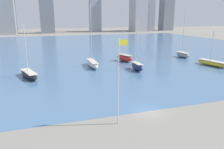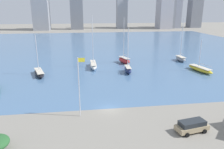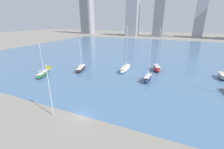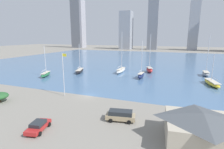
{
  "view_description": "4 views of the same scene",
  "coord_description": "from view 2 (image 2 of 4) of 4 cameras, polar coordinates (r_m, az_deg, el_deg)",
  "views": [
    {
      "loc": [
        -14.09,
        -26.24,
        13.26
      ],
      "look_at": [
        -1.55,
        12.54,
        2.51
      ],
      "focal_mm": 35.0,
      "sensor_mm": 36.0,
      "label": 1
    },
    {
      "loc": [
        -4.8,
        -38.28,
        18.69
      ],
      "look_at": [
        1.91,
        9.34,
        4.07
      ],
      "focal_mm": 35.0,
      "sensor_mm": 36.0,
      "label": 2
    },
    {
      "loc": [
        15.93,
        -21.38,
        18.41
      ],
      "look_at": [
        1.54,
        11.8,
        5.29
      ],
      "focal_mm": 24.0,
      "sensor_mm": 36.0,
      "label": 3
    },
    {
      "loc": [
        20.58,
        -37.45,
        14.7
      ],
      "look_at": [
        2.8,
        9.83,
        3.75
      ],
      "focal_mm": 28.0,
      "sensor_mm": 36.0,
      "label": 4
    }
  ],
  "objects": [
    {
      "name": "sailboat_navy",
      "position": [
        65.76,
        4.17,
        1.37
      ],
      "size": [
        1.94,
        6.16,
        13.39
      ],
      "rotation": [
        0.0,
        0.0,
        -0.03
      ],
      "color": "#19234C",
      "rests_on": "harbor_water"
    },
    {
      "name": "sailboat_yellow",
      "position": [
        72.48,
        22.03,
        1.35
      ],
      "size": [
        4.59,
        10.24,
        9.71
      ],
      "rotation": [
        0.0,
        0.0,
        0.22
      ],
      "color": "yellow",
      "rests_on": "harbor_water"
    },
    {
      "name": "sailboat_black",
      "position": [
        66.77,
        -18.49,
        0.48
      ],
      "size": [
        5.06,
        9.61,
        11.8
      ],
      "rotation": [
        0.0,
        0.0,
        0.31
      ],
      "color": "black",
      "rests_on": "harbor_water"
    },
    {
      "name": "flag_pole",
      "position": [
        38.25,
        -8.54,
        -2.78
      ],
      "size": [
        1.24,
        0.14,
        10.89
      ],
      "color": "silver",
      "rests_on": "ground_plane"
    },
    {
      "name": "sailboat_red",
      "position": [
        77.32,
        3.19,
        3.81
      ],
      "size": [
        4.35,
        6.96,
        15.74
      ],
      "rotation": [
        0.0,
        0.0,
        0.35
      ],
      "color": "#B72828",
      "rests_on": "harbor_water"
    },
    {
      "name": "harbor_water",
      "position": [
        109.99,
        -5.45,
        7.06
      ],
      "size": [
        180.0,
        140.0,
        0.0
      ],
      "color": "#4C7099",
      "rests_on": "ground_plane"
    },
    {
      "name": "sailboat_white",
      "position": [
        71.72,
        -4.89,
        2.56
      ],
      "size": [
        2.06,
        10.16,
        16.62
      ],
      "rotation": [
        0.0,
        0.0,
        0.0
      ],
      "color": "white",
      "rests_on": "harbor_water"
    },
    {
      "name": "ground_plane",
      "position": [
        42.87,
        -0.8,
        -8.94
      ],
      "size": [
        500.0,
        500.0,
        0.0
      ],
      "primitive_type": "plane",
      "color": "gray"
    },
    {
      "name": "parked_suv_tan",
      "position": [
        37.32,
        20.15,
        -12.46
      ],
      "size": [
        5.47,
        3.1,
        1.91
      ],
      "rotation": [
        0.0,
        0.0,
        -1.39
      ],
      "color": "tan",
      "rests_on": "ground_plane"
    },
    {
      "name": "sailboat_gray",
      "position": [
        84.37,
        17.48,
        4.05
      ],
      "size": [
        2.56,
        6.32,
        15.68
      ],
      "rotation": [
        0.0,
        0.0,
        0.03
      ],
      "color": "gray",
      "rests_on": "harbor_water"
    }
  ]
}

